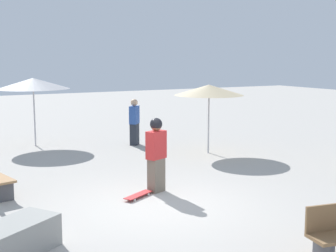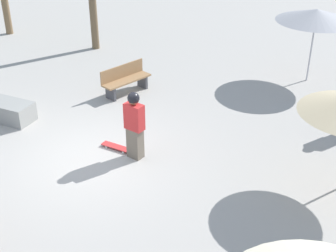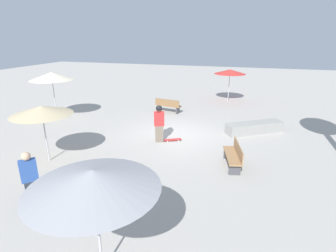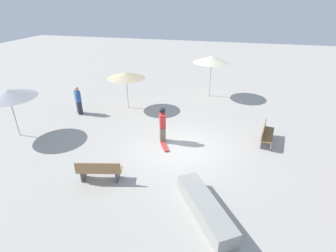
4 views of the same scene
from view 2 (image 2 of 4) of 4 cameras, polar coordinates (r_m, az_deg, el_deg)
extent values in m
plane|color=#ADA8A0|center=(11.14, -9.41, -3.91)|extent=(60.00, 60.00, 0.00)
cube|color=#726656|center=(10.88, -4.02, -2.07)|extent=(0.41, 0.35, 0.75)
cube|color=red|center=(10.54, -4.14, 1.13)|extent=(0.50, 0.39, 0.62)
sphere|color=#8C6647|center=(10.35, -4.23, 3.25)|extent=(0.25, 0.25, 0.25)
sphere|color=black|center=(10.34, -4.23, 3.40)|extent=(0.27, 0.27, 0.27)
cube|color=red|center=(11.38, -6.29, -2.52)|extent=(0.80, 0.56, 0.02)
cylinder|color=silver|center=(11.47, -7.53, -2.54)|extent=(0.06, 0.05, 0.05)
cylinder|color=silver|center=(11.58, -7.04, -2.16)|extent=(0.06, 0.05, 0.05)
cylinder|color=silver|center=(11.21, -5.49, -3.20)|extent=(0.06, 0.05, 0.05)
cylinder|color=silver|center=(11.33, -5.00, -2.80)|extent=(0.06, 0.05, 0.05)
cube|color=#47474C|center=(14.51, -3.13, 5.47)|extent=(0.40, 0.17, 0.40)
cube|color=#47474C|center=(13.78, -6.99, 3.98)|extent=(0.40, 0.17, 0.40)
cube|color=#9E754C|center=(14.05, -5.06, 5.58)|extent=(0.79, 1.66, 0.05)
cube|color=#9E754C|center=(14.10, -5.62, 6.64)|extent=(0.40, 1.57, 0.40)
cylinder|color=#B7B7BC|center=(15.34, 17.08, 9.09)|extent=(0.05, 0.05, 2.16)
cone|color=#99999E|center=(15.04, 17.65, 12.76)|extent=(2.41, 2.41, 0.36)
camera|label=1|loc=(14.10, -50.86, 6.03)|focal=50.00mm
camera|label=3|loc=(18.82, 20.63, 22.79)|focal=28.00mm
camera|label=4|loc=(18.51, -30.48, 25.76)|focal=28.00mm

